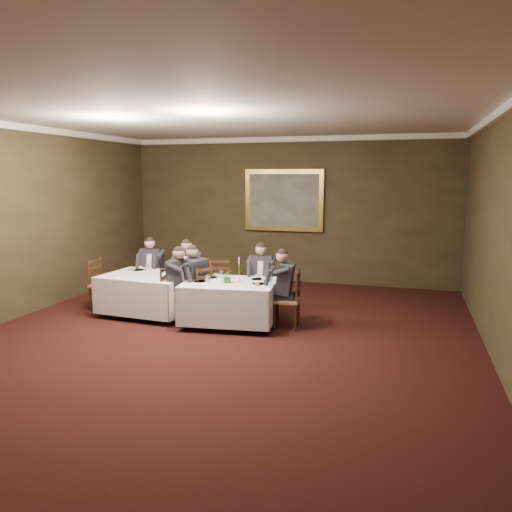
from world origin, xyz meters
The scene contains 26 objects.
ground centered at (0.00, 0.00, 0.00)m, with size 10.00×10.00×0.00m, color black.
ceiling centered at (0.00, 0.00, 3.50)m, with size 8.00×10.00×0.10m, color silver.
back_wall centered at (0.00, 5.00, 1.75)m, with size 8.00×0.10×3.50m, color #2E2917.
right_wall centered at (4.00, 0.00, 1.75)m, with size 0.10×10.00×3.50m, color #2E2917.
crown_molding centered at (0.00, 0.00, 3.44)m, with size 8.00×10.00×0.12m.
table_main centered at (-0.12, 1.07, 0.45)m, with size 1.72×1.39×0.67m.
table_second centered at (-1.80, 1.24, 0.45)m, with size 1.70×1.34×0.67m.
chair_main_backleft centered at (-0.63, 1.83, 0.28)m, with size 0.50×0.48×1.00m.
chair_main_backright centered at (0.21, 1.93, 0.28)m, with size 0.47×0.46×1.00m.
diner_main_backright centered at (0.21, 1.92, 0.51)m, with size 0.44×0.51×1.35m.
chair_main_endleft centered at (-1.12, 0.95, 0.28)m, with size 0.49×0.50×1.00m.
diner_main_endleft centered at (-1.10, 0.96, 0.51)m, with size 0.54×0.47×1.35m.
chair_main_endright centered at (0.88, 1.19, 0.28)m, with size 0.46×0.48×1.00m.
diner_main_endright centered at (0.87, 1.18, 0.51)m, with size 0.52×0.45×1.35m.
chair_sec_backleft centered at (-2.17, 2.10, 0.28)m, with size 0.49×0.47×1.00m.
diner_sec_backleft centered at (-2.17, 2.09, 0.51)m, with size 0.45×0.52×1.35m.
chair_sec_backright centered at (-1.30, 2.04, 0.28)m, with size 0.53×0.52×1.00m.
diner_sec_backright centered at (-1.31, 2.02, 0.51)m, with size 0.51×0.56×1.35m.
chair_sec_endright centered at (-0.78, 1.17, 0.28)m, with size 0.53×0.55×1.00m.
diner_sec_endright centered at (-0.79, 1.17, 0.51)m, with size 0.58×0.53×1.35m.
chair_sec_endleft centered at (-2.82, 1.31, 0.28)m, with size 0.45×0.47×1.00m.
centerpiece centered at (-0.12, 0.99, 0.89)m, with size 0.22×0.19×0.24m, color #2D5926.
candlestick centered at (0.02, 1.16, 0.93)m, with size 0.06×0.06×0.44m.
place_setting_table_main centered at (-0.53, 1.38, 0.80)m, with size 0.33×0.31×0.14m.
place_setting_table_second centered at (-2.15, 1.63, 0.80)m, with size 0.33×0.31×0.14m.
painting centered at (-0.12, 4.94, 2.00)m, with size 1.94×0.09×1.49m.
Camera 1 is at (2.78, -6.86, 2.56)m, focal length 35.00 mm.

